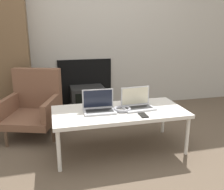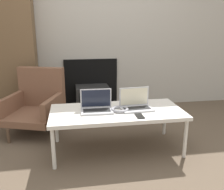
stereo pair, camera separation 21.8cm
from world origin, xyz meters
name	(u,v)px [view 1 (the left image)]	position (x,y,z in m)	size (l,w,h in m)	color
ground_plane	(127,162)	(0.00, 0.00, 0.00)	(14.00, 14.00, 0.00)	brown
wall_back	(92,23)	(0.00, 1.74, 1.28)	(7.00, 0.08, 2.60)	#ADA89E
table	(119,113)	(0.00, 0.28, 0.40)	(1.33, 0.63, 0.43)	silver
laptop_left	(99,107)	(-0.20, 0.31, 0.47)	(0.32, 0.22, 0.21)	#B2B2B7
laptop_right	(137,104)	(0.20, 0.31, 0.47)	(0.33, 0.23, 0.21)	#B2B2B7
headphones	(122,109)	(0.03, 0.27, 0.44)	(0.18, 0.18, 0.03)	gray
phone	(143,115)	(0.18, 0.08, 0.43)	(0.07, 0.13, 0.01)	black
tv	(88,100)	(-0.14, 1.50, 0.19)	(0.48, 0.39, 0.38)	black
armchair	(33,104)	(-0.87, 0.99, 0.34)	(0.77, 0.81, 0.75)	brown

